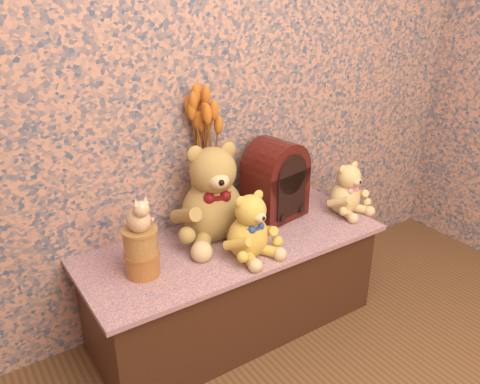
% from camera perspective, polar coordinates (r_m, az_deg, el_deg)
% --- Properties ---
extents(display_shelf, '(1.26, 0.51, 0.43)m').
position_cam_1_polar(display_shelf, '(2.14, -0.75, -10.69)').
color(display_shelf, '#3C437B').
rests_on(display_shelf, ground).
extents(teddy_large, '(0.43, 0.48, 0.43)m').
position_cam_1_polar(teddy_large, '(1.98, -3.27, 0.57)').
color(teddy_large, olive).
rests_on(teddy_large, display_shelf).
extents(teddy_medium, '(0.25, 0.29, 0.28)m').
position_cam_1_polar(teddy_medium, '(1.88, 0.96, -3.43)').
color(teddy_medium, gold).
rests_on(teddy_medium, display_shelf).
extents(teddy_small, '(0.22, 0.25, 0.25)m').
position_cam_1_polar(teddy_small, '(2.27, 12.18, 0.73)').
color(teddy_small, tan).
rests_on(teddy_small, display_shelf).
extents(cathedral_radio, '(0.29, 0.23, 0.36)m').
position_cam_1_polar(cathedral_radio, '(2.16, 4.11, 1.52)').
color(cathedral_radio, '#3A0E0A').
rests_on(cathedral_radio, display_shelf).
extents(ceramic_vase, '(0.16, 0.16, 0.22)m').
position_cam_1_polar(ceramic_vase, '(2.10, -3.79, -1.16)').
color(ceramic_vase, tan).
rests_on(ceramic_vase, display_shelf).
extents(dried_stalks, '(0.24, 0.24, 0.44)m').
position_cam_1_polar(dried_stalks, '(1.98, -4.05, 7.48)').
color(dried_stalks, '#C0641E').
rests_on(dried_stalks, ceramic_vase).
extents(biscuit_tin_lower, '(0.13, 0.13, 0.09)m').
position_cam_1_polar(biscuit_tin_lower, '(1.83, -11.23, -8.12)').
color(biscuit_tin_lower, '#B09333').
rests_on(biscuit_tin_lower, display_shelf).
extents(biscuit_tin_upper, '(0.15, 0.15, 0.09)m').
position_cam_1_polar(biscuit_tin_upper, '(1.79, -11.46, -5.63)').
color(biscuit_tin_upper, tan).
rests_on(biscuit_tin_upper, biscuit_tin_lower).
extents(cat_figurine, '(0.10, 0.12, 0.14)m').
position_cam_1_polar(cat_figurine, '(1.73, -11.77, -2.30)').
color(cat_figurine, silver).
rests_on(cat_figurine, biscuit_tin_upper).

